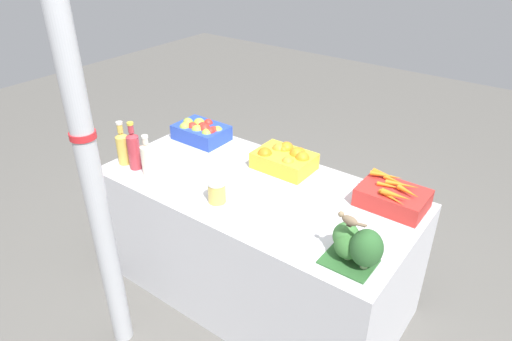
# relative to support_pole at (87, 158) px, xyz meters

# --- Properties ---
(ground_plane) EXTENTS (10.00, 10.00, 0.00)m
(ground_plane) POSITION_rel_support_pole_xyz_m (0.38, 0.73, -1.13)
(ground_plane) COLOR #605E59
(market_table) EXTENTS (1.75, 0.85, 0.76)m
(market_table) POSITION_rel_support_pole_xyz_m (0.38, 0.73, -0.75)
(market_table) COLOR silver
(market_table) RESTS_ON ground_plane
(support_pole) EXTENTS (0.11, 0.11, 2.26)m
(support_pole) POSITION_rel_support_pole_xyz_m (0.00, 0.00, 0.00)
(support_pole) COLOR #B7BABF
(support_pole) RESTS_ON ground_plane
(apple_crate) EXTENTS (0.34, 0.24, 0.13)m
(apple_crate) POSITION_rel_support_pole_xyz_m (-0.26, 0.99, -0.31)
(apple_crate) COLOR #2847B7
(apple_crate) RESTS_ON market_table
(orange_crate) EXTENTS (0.34, 0.24, 0.14)m
(orange_crate) POSITION_rel_support_pole_xyz_m (0.39, 1.00, -0.31)
(orange_crate) COLOR gold
(orange_crate) RESTS_ON market_table
(carrot_crate) EXTENTS (0.34, 0.25, 0.14)m
(carrot_crate) POSITION_rel_support_pole_xyz_m (1.05, 1.00, -0.31)
(carrot_crate) COLOR red
(carrot_crate) RESTS_ON market_table
(broccoli_pile) EXTENTS (0.25, 0.19, 0.19)m
(broccoli_pile) POSITION_rel_support_pole_xyz_m (1.09, 0.49, -0.28)
(broccoli_pile) COLOR #2D602D
(broccoli_pile) RESTS_ON market_table
(juice_bottle_golden) EXTENTS (0.07, 0.07, 0.27)m
(juice_bottle_golden) POSITION_rel_support_pole_xyz_m (-0.41, 0.48, -0.26)
(juice_bottle_golden) COLOR gold
(juice_bottle_golden) RESTS_ON market_table
(juice_bottle_ruby) EXTENTS (0.07, 0.07, 0.29)m
(juice_bottle_ruby) POSITION_rel_support_pole_xyz_m (-0.31, 0.48, -0.25)
(juice_bottle_ruby) COLOR #B2333D
(juice_bottle_ruby) RESTS_ON market_table
(juice_bottle_cloudy) EXTENTS (0.07, 0.07, 0.24)m
(juice_bottle_cloudy) POSITION_rel_support_pole_xyz_m (-0.20, 0.48, -0.27)
(juice_bottle_cloudy) COLOR beige
(juice_bottle_cloudy) RESTS_ON market_table
(pickle_jar) EXTENTS (0.10, 0.10, 0.12)m
(pickle_jar) POSITION_rel_support_pole_xyz_m (0.31, 0.49, -0.31)
(pickle_jar) COLOR #DBBC56
(pickle_jar) RESTS_ON market_table
(sparrow_bird) EXTENTS (0.14, 0.04, 0.05)m
(sparrow_bird) POSITION_rel_support_pole_xyz_m (1.06, 0.46, -0.15)
(sparrow_bird) COLOR #4C3D2D
(sparrow_bird) RESTS_ON broccoli_pile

